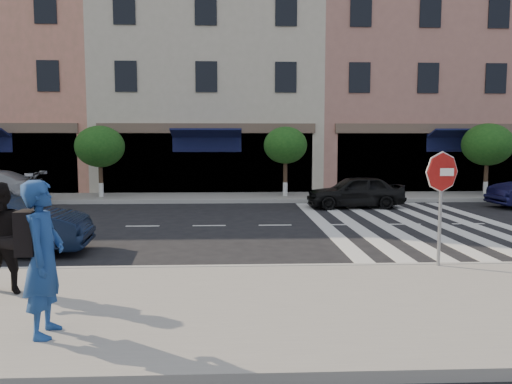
% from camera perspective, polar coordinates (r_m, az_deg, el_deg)
% --- Properties ---
extents(ground, '(120.00, 120.00, 0.00)m').
position_cam_1_polar(ground, '(11.26, -6.40, -7.28)').
color(ground, black).
rests_on(ground, ground).
extents(sidewalk_near, '(60.00, 4.50, 0.15)m').
position_cam_1_polar(sidewalk_near, '(7.64, -8.36, -13.09)').
color(sidewalk_near, gray).
rests_on(sidewalk_near, ground).
extents(sidewalk_far, '(60.00, 3.00, 0.15)m').
position_cam_1_polar(sidewalk_far, '(22.09, -4.47, -0.62)').
color(sidewalk_far, gray).
rests_on(sidewalk_far, ground).
extents(building_west_mid, '(10.00, 9.00, 14.00)m').
position_cam_1_polar(building_west_mid, '(30.64, -25.82, 13.61)').
color(building_west_mid, tan).
rests_on(building_west_mid, ground).
extents(building_centre, '(11.00, 9.00, 11.00)m').
position_cam_1_polar(building_centre, '(28.13, -5.17, 11.82)').
color(building_centre, beige).
rests_on(building_centre, ground).
extents(building_east_mid, '(13.00, 9.00, 13.00)m').
position_cam_1_polar(building_east_mid, '(30.19, 18.86, 13.04)').
color(building_east_mid, tan).
rests_on(building_east_mid, ground).
extents(street_tree_wb, '(2.10, 2.10, 3.06)m').
position_cam_1_polar(street_tree_wb, '(22.49, -17.42, 4.95)').
color(street_tree_wb, '#473323').
rests_on(street_tree_wb, sidewalk_far).
extents(street_tree_c, '(1.90, 1.90, 3.04)m').
position_cam_1_polar(street_tree_c, '(21.86, 3.38, 5.31)').
color(street_tree_c, '#473323').
rests_on(street_tree_c, sidewalk_far).
extents(street_tree_ea, '(2.20, 2.20, 3.19)m').
position_cam_1_polar(street_tree_ea, '(24.47, 24.93, 4.92)').
color(street_tree_ea, '#473323').
rests_on(street_tree_ea, sidewalk_far).
extents(stop_sign, '(0.78, 0.11, 2.21)m').
position_cam_1_polar(stop_sign, '(10.10, 20.46, 1.07)').
color(stop_sign, gray).
rests_on(stop_sign, sidewalk_near).
extents(photographer, '(0.49, 0.72, 1.93)m').
position_cam_1_polar(photographer, '(6.69, -23.09, -6.98)').
color(photographer, navy).
rests_on(photographer, sidewalk_near).
extents(walker, '(0.90, 0.72, 1.77)m').
position_cam_1_polar(walker, '(8.75, -27.01, -4.77)').
color(walker, black).
rests_on(walker, sidewalk_near).
extents(car_far_mid, '(3.75, 1.65, 1.26)m').
position_cam_1_polar(car_far_mid, '(19.49, 11.25, 0.06)').
color(car_far_mid, black).
rests_on(car_far_mid, ground).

